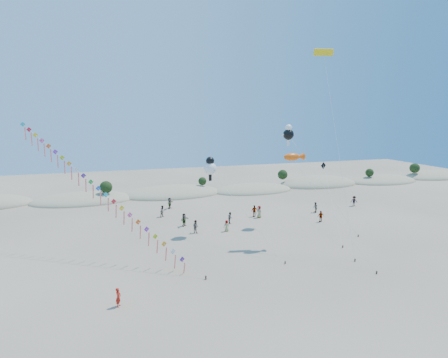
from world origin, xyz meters
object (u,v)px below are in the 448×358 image
at_px(fish_kite, 294,157).
at_px(kite_train, 96,187).
at_px(parafoil_kite, 324,56).
at_px(flyer_foreground, 118,297).

bearing_deg(fish_kite, kite_train, 172.29).
xyz_separation_m(kite_train, parafoil_kite, (26.59, -0.65, 14.49)).
distance_m(kite_train, parafoil_kite, 30.29).
bearing_deg(flyer_foreground, kite_train, 29.84).
distance_m(fish_kite, parafoil_kite, 12.87).
bearing_deg(flyer_foreground, parafoil_kite, -42.53).
height_order(kite_train, parafoil_kite, parafoil_kite).
bearing_deg(kite_train, flyer_foreground, -82.77).
height_order(kite_train, flyer_foreground, kite_train).
bearing_deg(fish_kite, parafoil_kite, 25.88).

